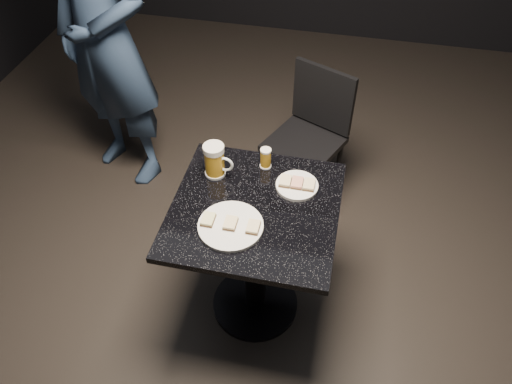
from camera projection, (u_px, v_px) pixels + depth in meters
floor at (255, 304)px, 2.62m from camera, size 6.00×6.00×0.00m
plate_large at (231, 226)px, 2.01m from camera, size 0.27×0.27×0.01m
plate_small at (297, 186)px, 2.17m from camera, size 0.19×0.19×0.01m
patron at (105, 38)px, 2.73m from camera, size 0.79×0.66×1.86m
table at (255, 243)px, 2.26m from camera, size 0.70×0.70×0.75m
beer_mug at (215, 160)px, 2.18m from camera, size 0.14×0.09×0.16m
beer_tumbler at (266, 158)px, 2.23m from camera, size 0.05×0.05×0.10m
chair at (310, 132)px, 2.84m from camera, size 0.50×0.50×0.86m
canapes_on_plate_large at (230, 223)px, 1.99m from camera, size 0.24×0.07×0.02m
canapes_on_plate_small at (297, 183)px, 2.16m from camera, size 0.15×0.07×0.02m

